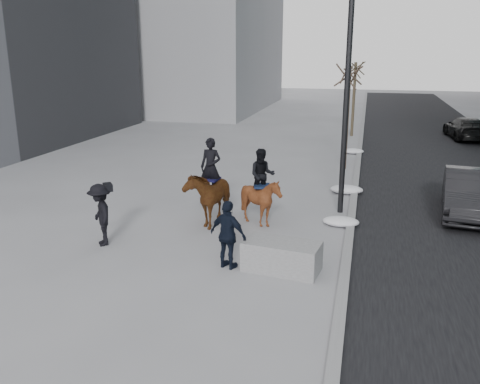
% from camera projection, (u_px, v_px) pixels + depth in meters
% --- Properties ---
extents(ground, '(120.00, 120.00, 0.00)m').
position_uv_depth(ground, '(229.00, 259.00, 13.32)').
color(ground, gray).
rests_on(ground, ground).
extents(road, '(8.00, 90.00, 0.01)m').
position_uv_depth(road, '(455.00, 182.00, 21.02)').
color(road, black).
rests_on(road, ground).
extents(curb, '(0.25, 90.00, 0.12)m').
position_uv_depth(curb, '(356.00, 175.00, 21.94)').
color(curb, gray).
rests_on(curb, ground).
extents(planter, '(1.98, 1.18, 0.75)m').
position_uv_depth(planter, '(282.00, 256.00, 12.55)').
color(planter, gray).
rests_on(planter, ground).
extents(car_near, '(2.07, 4.61, 1.47)m').
position_uv_depth(car_near, '(469.00, 193.00, 16.70)').
color(car_near, black).
rests_on(car_near, ground).
extents(car_far, '(2.27, 4.73, 1.33)m').
position_uv_depth(car_far, '(466.00, 128.00, 30.86)').
color(car_far, black).
rests_on(car_far, ground).
extents(tree_near, '(1.20, 1.20, 5.05)m').
position_uv_depth(tree_near, '(347.00, 113.00, 22.71)').
color(tree_near, '#352A1F').
rests_on(tree_near, ground).
extents(tree_far, '(1.20, 1.20, 5.03)m').
position_uv_depth(tree_far, '(354.00, 96.00, 31.46)').
color(tree_far, '#3C3223').
rests_on(tree_far, ground).
extents(mounted_left, '(1.17, 2.16, 2.67)m').
position_uv_depth(mounted_left, '(210.00, 192.00, 15.90)').
color(mounted_left, '#461E0E').
rests_on(mounted_left, ground).
extents(mounted_right, '(1.54, 1.66, 2.40)m').
position_uv_depth(mounted_right, '(261.00, 195.00, 15.65)').
color(mounted_right, '#46200E').
rests_on(mounted_right, ground).
extents(feeder, '(1.11, 1.02, 1.75)m').
position_uv_depth(feeder, '(228.00, 235.00, 12.55)').
color(feeder, black).
rests_on(feeder, ground).
extents(camera_crew, '(1.21, 1.29, 1.75)m').
position_uv_depth(camera_crew, '(101.00, 215.00, 14.07)').
color(camera_crew, black).
rests_on(camera_crew, ground).
extents(lamppost, '(0.25, 1.30, 9.09)m').
position_uv_depth(lamppost, '(348.00, 60.00, 15.71)').
color(lamppost, black).
rests_on(lamppost, ground).
extents(snow_piles, '(1.24, 12.33, 0.31)m').
position_uv_depth(snow_piles, '(348.00, 183.00, 20.24)').
color(snow_piles, silver).
rests_on(snow_piles, ground).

